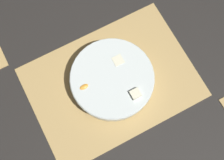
% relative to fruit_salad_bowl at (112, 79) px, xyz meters
% --- Properties ---
extents(ground_plane, '(6.00, 6.00, 0.00)m').
position_rel_fruit_salad_bowl_xyz_m(ground_plane, '(-0.00, 0.00, -0.04)').
color(ground_plane, black).
extents(bamboo_mat_center, '(0.51, 0.36, 0.01)m').
position_rel_fruit_salad_bowl_xyz_m(bamboo_mat_center, '(-0.00, 0.00, -0.03)').
color(bamboo_mat_center, tan).
rests_on(bamboo_mat_center, ground_plane).
extents(fruit_salad_bowl, '(0.25, 0.25, 0.06)m').
position_rel_fruit_salad_bowl_xyz_m(fruit_salad_bowl, '(0.00, 0.00, 0.00)').
color(fruit_salad_bowl, silver).
rests_on(fruit_salad_bowl, bamboo_mat_center).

